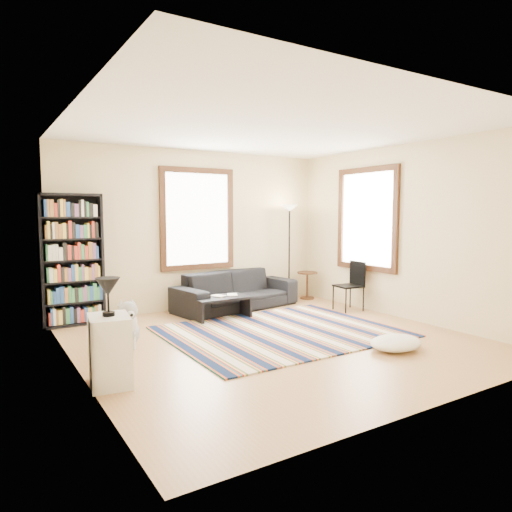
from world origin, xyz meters
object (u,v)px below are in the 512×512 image
coffee_table (221,308)px  white_cabinet (110,350)px  bookshelf (72,260)px  sofa (236,290)px  folding_chair (348,286)px  dog (123,323)px  floor_lamp (289,253)px  floor_cushion (396,343)px  side_table (307,285)px

coffee_table → white_cabinet: 2.98m
bookshelf → white_cabinet: bookshelf is taller
bookshelf → white_cabinet: bearing=-93.1°
sofa → coffee_table: (-0.60, -0.55, -0.15)m
sofa → folding_chair: folding_chair is taller
bookshelf → coffee_table: (2.10, -0.82, -0.82)m
folding_chair → white_cabinet: (-4.45, -1.34, -0.08)m
dog → coffee_table: bearing=22.3°
folding_chair → dog: (-3.97, -0.11, -0.12)m
bookshelf → floor_lamp: bookshelf is taller
sofa → floor_lamp: bearing=-5.0°
coffee_table → floor_cushion: coffee_table is taller
bookshelf → floor_cushion: (3.19, -3.47, -0.91)m
bookshelf → dog: size_ratio=3.24×
sofa → coffee_table: 0.83m
folding_chair → sofa: bearing=149.2°
floor_cushion → side_table: size_ratio=1.32×
floor_lamp → white_cabinet: size_ratio=2.66×
side_table → bookshelf: bearing=177.3°
bookshelf → folding_chair: bearing=-18.4°
coffee_table → floor_lamp: bearing=19.6°
floor_cushion → floor_lamp: 3.49m
floor_cushion → dog: (-2.86, 1.93, 0.22)m
folding_chair → coffee_table: bearing=169.6°
floor_lamp → folding_chair: floor_lamp is taller
folding_chair → dog: 3.98m
dog → sofa: bearing=28.4°
bookshelf → white_cabinet: 2.85m
sofa → dog: sofa is taller
floor_cushion → white_cabinet: (-3.34, 0.70, 0.26)m
dog → folding_chair: bearing=1.7°
floor_cushion → floor_lamp: size_ratio=0.38×
sofa → bookshelf: size_ratio=1.14×
sofa → folding_chair: 1.99m
bookshelf → dog: bookshelf is taller
bookshelf → dog: (0.33, -1.54, -0.69)m
floor_cushion → folding_chair: (1.11, 2.05, 0.34)m
coffee_table → dog: (-1.77, -0.72, 0.13)m
coffee_table → floor_cushion: size_ratio=1.26×
side_table → dog: (-4.02, -1.34, 0.04)m
white_cabinet → side_table: bearing=38.0°
floor_cushion → side_table: 3.47m
floor_lamp → folding_chair: 1.40m
coffee_table → side_table: side_table is taller
floor_lamp → dog: size_ratio=3.01×
side_table → floor_cushion: bearing=-109.6°
floor_lamp → folding_chair: bearing=-73.6°
sofa → white_cabinet: bearing=-148.3°
bookshelf → floor_cushion: size_ratio=2.81×
bookshelf → floor_lamp: (3.93, -0.17, -0.07)m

